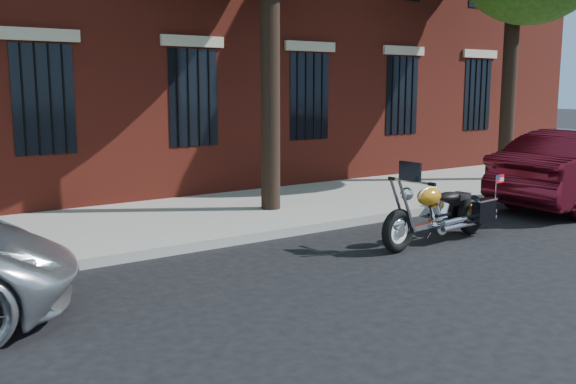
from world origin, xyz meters
TOP-DOWN VIEW (x-y plane):
  - ground at (0.00, 0.00)m, footprint 120.00×120.00m
  - curb at (0.00, 1.38)m, footprint 40.00×0.16m
  - sidewalk at (0.00, 3.26)m, footprint 40.00×3.60m
  - motorcycle at (1.62, -0.34)m, footprint 2.67×0.90m

SIDE VIEW (x-z plane):
  - ground at x=0.00m, z-range 0.00..0.00m
  - curb at x=0.00m, z-range 0.00..0.15m
  - sidewalk at x=0.00m, z-range 0.00..0.15m
  - motorcycle at x=1.62m, z-range -0.22..1.12m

